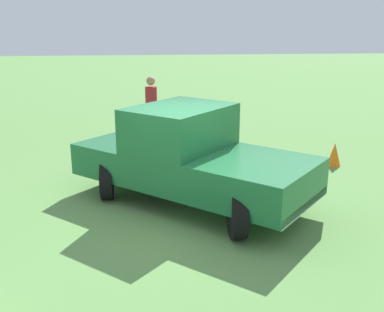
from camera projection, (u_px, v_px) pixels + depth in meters
ground_plane at (184, 211)px, 8.15m from camera, size 80.00×80.00×0.00m
pickup_truck at (187, 154)px, 8.36m from camera, size 4.33×4.55×1.79m
person_bystander at (151, 105)px, 12.57m from camera, size 0.45×0.45×1.82m
traffic_cone at (334, 155)px, 10.63m from camera, size 0.32×0.32×0.55m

